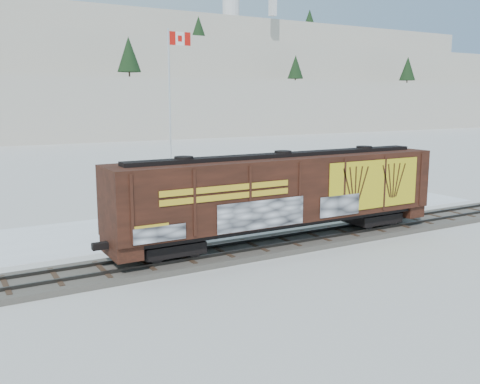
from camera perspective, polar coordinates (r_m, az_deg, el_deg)
ground at (r=29.09m, az=4.94°, el=-5.70°), size 500.00×500.00×0.00m
rail_track at (r=29.05m, az=4.95°, el=-5.43°), size 50.00×3.40×0.43m
parking_strip at (r=35.29m, az=-2.07°, el=-2.88°), size 40.00×8.00×0.03m
hopper_railcar at (r=28.27m, az=4.57°, el=0.07°), size 18.83×3.06×4.60m
flagpole at (r=42.03m, az=-7.30°, el=5.88°), size 2.30×0.90×13.06m
car_silver at (r=33.50m, az=-8.23°, el=-2.39°), size 4.34×2.14×1.42m
car_white at (r=33.58m, az=-4.38°, el=-2.23°), size 4.59×1.80×1.49m
car_dark at (r=37.67m, az=2.63°, el=-1.07°), size 4.53×2.30×1.26m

